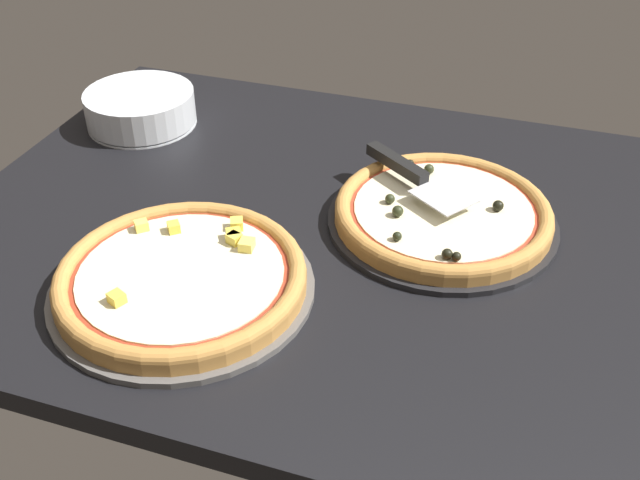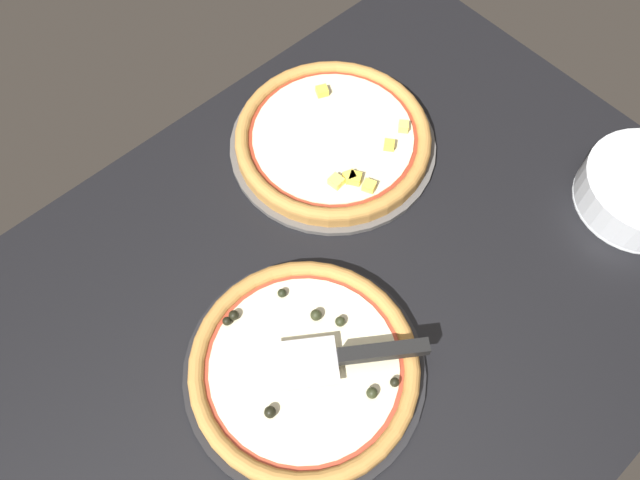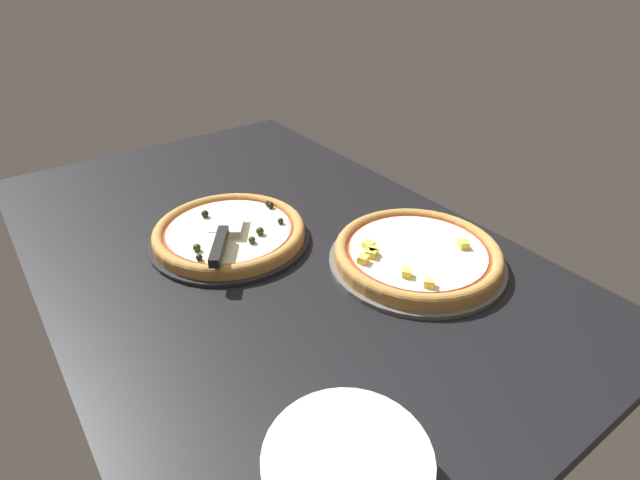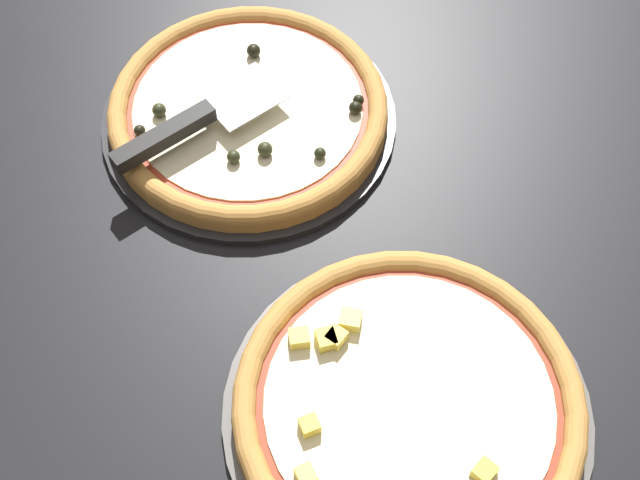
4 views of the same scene
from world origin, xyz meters
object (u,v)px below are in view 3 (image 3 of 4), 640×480
at_px(pizza_front, 229,231).
at_px(serving_spatula, 221,241).
at_px(pizza_back, 417,253).
at_px(plate_stack, 347,472).

bearing_deg(pizza_front, serving_spatula, -36.27).
height_order(pizza_front, pizza_back, same).
xyz_separation_m(pizza_back, serving_spatula, (-0.25, -0.35, 0.03)).
distance_m(pizza_front, pizza_back, 0.44).
bearing_deg(serving_spatula, pizza_back, 54.07).
xyz_separation_m(pizza_back, plate_stack, (0.32, -0.45, 0.01)).
relative_size(pizza_front, plate_stack, 1.62).
relative_size(pizza_front, pizza_back, 0.97).
height_order(serving_spatula, plate_stack, same).
bearing_deg(pizza_back, plate_stack, -54.73).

